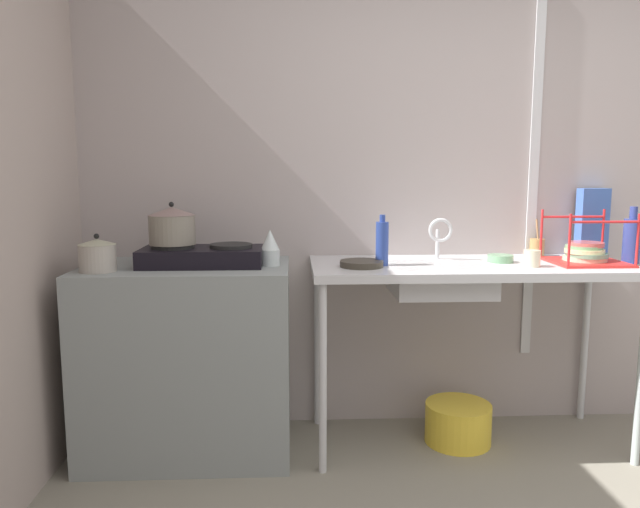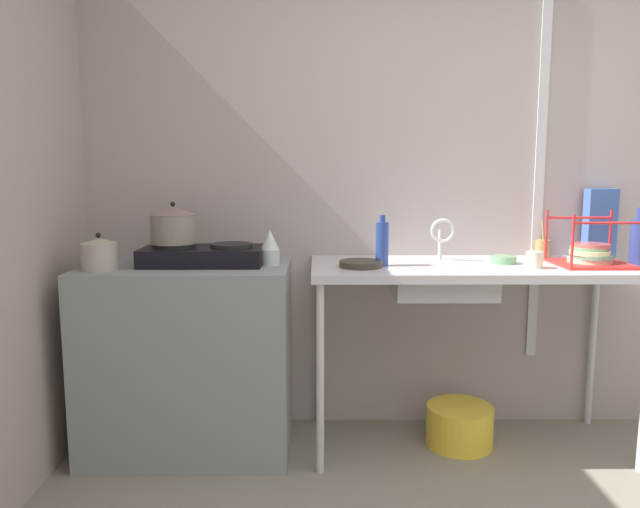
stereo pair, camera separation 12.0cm
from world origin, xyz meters
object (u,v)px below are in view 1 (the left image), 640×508
at_px(pot_on_left_burner, 172,226).
at_px(utensil_jar, 537,247).
at_px(stove, 202,256).
at_px(faucet, 440,233).
at_px(cup_by_rack, 532,258).
at_px(percolator, 270,248).
at_px(sink_basin, 441,280).
at_px(cereal_box, 592,222).
at_px(dish_rack, 585,254).
at_px(frying_pan, 362,264).
at_px(bottle_by_rack, 632,240).
at_px(bucket_on_floor, 458,423).
at_px(small_bowl_on_drainboard, 500,258).
at_px(pot_beside_stove, 97,255).
at_px(bottle_by_sink, 382,243).

distance_m(pot_on_left_burner, utensil_jar, 1.88).
height_order(stove, faucet, faucet).
relative_size(stove, cup_by_rack, 7.31).
relative_size(percolator, sink_basin, 0.37).
bearing_deg(pot_on_left_burner, cereal_box, 6.65).
bearing_deg(dish_rack, faucet, 168.19).
relative_size(dish_rack, cereal_box, 0.96).
relative_size(stove, frying_pan, 2.79).
relative_size(faucet, cereal_box, 0.60).
distance_m(bottle_by_rack, bucket_on_floor, 1.24).
relative_size(pot_on_left_burner, sink_basin, 0.48).
xyz_separation_m(percolator, bucket_on_floor, (0.94, 0.02, -0.90)).
relative_size(frying_pan, dish_rack, 0.60).
bearing_deg(small_bowl_on_drainboard, bucket_on_floor, -171.44).
height_order(pot_beside_stove, bottle_by_sink, bottle_by_sink).
bearing_deg(utensil_jar, bucket_on_floor, -152.42).
xyz_separation_m(bottle_by_sink, bucket_on_floor, (0.41, 0.04, -0.92)).
bearing_deg(cup_by_rack, cereal_box, 37.97).
height_order(pot_on_left_burner, bucket_on_floor, pot_on_left_burner).
xyz_separation_m(small_bowl_on_drainboard, bottle_by_sink, (-0.60, -0.07, 0.09)).
height_order(frying_pan, cereal_box, cereal_box).
height_order(bottle_by_rack, cereal_box, cereal_box).
distance_m(pot_beside_stove, utensil_jar, 2.20).
height_order(frying_pan, small_bowl_on_drainboard, small_bowl_on_drainboard).
bearing_deg(stove, faucet, 6.05).
xyz_separation_m(percolator, cup_by_rack, (1.22, -0.09, -0.04)).
xyz_separation_m(bottle_by_rack, cereal_box, (-0.06, 0.28, 0.06)).
bearing_deg(cup_by_rack, stove, 175.83).
xyz_separation_m(dish_rack, utensil_jar, (-0.13, 0.27, -0.00)).
relative_size(percolator, frying_pan, 0.84).
xyz_separation_m(faucet, small_bowl_on_drainboard, (0.28, -0.09, -0.12)).
relative_size(pot_beside_stove, bucket_on_floor, 0.52).
bearing_deg(pot_beside_stove, dish_rack, 3.37).
xyz_separation_m(faucet, cup_by_rack, (0.38, -0.24, -0.10)).
relative_size(pot_on_left_burner, cereal_box, 0.62).
relative_size(frying_pan, cereal_box, 0.58).
distance_m(dish_rack, bottle_by_rack, 0.23).
distance_m(pot_on_left_burner, pot_beside_stove, 0.36).
distance_m(small_bowl_on_drainboard, utensil_jar, 0.35).
height_order(percolator, bottle_by_rack, bottle_by_rack).
bearing_deg(utensil_jar, frying_pan, -161.56).
bearing_deg(bottle_by_rack, pot_on_left_burner, 179.20).
xyz_separation_m(pot_beside_stove, dish_rack, (2.29, 0.13, -0.03)).
xyz_separation_m(stove, bottle_by_sink, (0.85, -0.04, 0.06)).
bearing_deg(bottle_by_rack, pot_beside_stove, -177.20).
xyz_separation_m(percolator, dish_rack, (1.53, -0.00, -0.04)).
bearing_deg(frying_pan, cereal_box, 14.53).
height_order(pot_on_left_burner, small_bowl_on_drainboard, pot_on_left_burner).
distance_m(dish_rack, small_bowl_on_drainboard, 0.40).
bearing_deg(bucket_on_floor, bottle_by_rack, -2.54).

